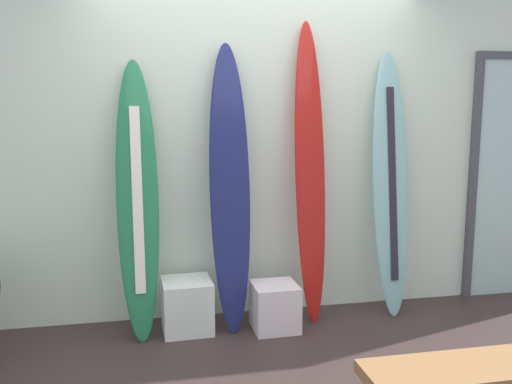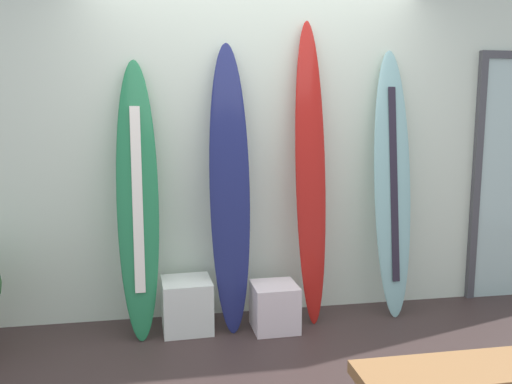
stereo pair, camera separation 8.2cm
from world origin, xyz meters
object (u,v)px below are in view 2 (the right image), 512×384
Objects in this scene: surfboard_navy at (230,188)px; display_block_center at (187,305)px; display_block_left at (275,307)px; bench at (456,381)px; surfboard_crimson at (310,173)px; surfboard_seafoam at (392,184)px; surfboard_emerald at (138,201)px.

surfboard_navy is 5.53× the size of display_block_center.
display_block_left is 1.65m from bench.
bench is at bearing -55.81° from display_block_center.
display_block_left is at bearing -9.16° from display_block_center.
display_block_left is at bearing -150.47° from surfboard_crimson.
bench is (1.13, -1.67, 0.19)m from display_block_center.
surfboard_crimson is 0.66m from surfboard_seafoam.
surfboard_navy is at bearing 5.87° from display_block_center.
display_block_center is at bearing -4.96° from surfboard_emerald.
surfboard_crimson is at bearing -179.59° from surfboard_seafoam.
surfboard_emerald is at bearing 175.04° from display_block_center.
surfboard_crimson is 1.10× the size of surfboard_seafoam.
surfboard_navy is 0.62m from surfboard_crimson.
surfboard_seafoam is (1.27, 0.04, -0.01)m from surfboard_navy.
display_block_left is at bearing -169.51° from surfboard_seafoam.
bench reaches higher than display_block_center.
surfboard_emerald is 0.94× the size of surfboard_navy.
surfboard_emerald is at bearing -179.54° from surfboard_navy.
surfboard_crimson is at bearing 3.57° from surfboard_navy.
surfboard_seafoam is at bearing 1.44° from surfboard_emerald.
surfboard_navy is 0.93m from display_block_left.
surfboard_navy is (0.65, 0.01, 0.08)m from surfboard_emerald.
display_block_center is (-0.63, 0.10, 0.02)m from display_block_left.
surfboard_emerald is at bearing -178.56° from surfboard_seafoam.
surfboard_crimson reaches higher than display_block_left.
surfboard_navy is at bearing 0.46° from surfboard_emerald.
display_block_center is at bearing 124.19° from bench.
display_block_center is (-1.59, -0.08, -0.84)m from surfboard_seafoam.
surfboard_emerald is at bearing 172.26° from display_block_left.
surfboard_crimson reaches higher than surfboard_navy.
surfboard_emerald is 5.77× the size of display_block_left.
surfboard_seafoam is at bearing 2.74° from display_block_center.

